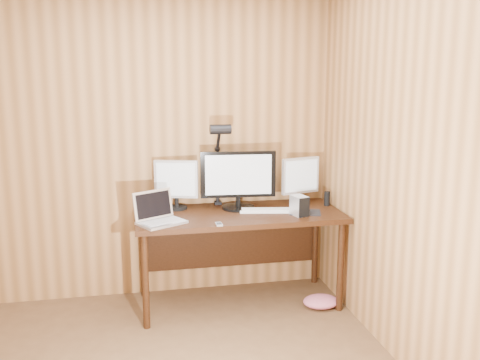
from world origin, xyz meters
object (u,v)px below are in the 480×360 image
object	(u,v)px
mouse	(305,210)
speaker	(327,199)
monitor_center	(238,179)
monitor_left	(176,183)
monitor_right	(300,179)
keyboard	(266,210)
hard_drive	(299,206)
desk_lamp	(219,152)
laptop	(158,215)
phone	(219,224)
desk	(237,225)

from	to	relation	value
mouse	speaker	world-z (taller)	speaker
monitor_center	monitor_left	distance (m)	0.49
monitor_right	keyboard	world-z (taller)	monitor_right
hard_drive	speaker	size ratio (longest dim) A/B	1.37
speaker	monitor_center	bearing A→B (deg)	176.47
speaker	desk_lamp	xyz separation A→B (m)	(-0.87, 0.14, 0.39)
laptop	desk_lamp	world-z (taller)	desk_lamp
speaker	desk_lamp	distance (m)	0.96
laptop	desk_lamp	bearing A→B (deg)	6.62
keyboard	desk_lamp	distance (m)	0.59
mouse	desk_lamp	world-z (taller)	desk_lamp
laptop	mouse	distance (m)	1.14
monitor_left	monitor_right	distance (m)	1.02
mouse	hard_drive	xyz separation A→B (m)	(-0.07, -0.07, 0.05)
monitor_center	phone	xyz separation A→B (m)	(-0.23, -0.43, -0.24)
monitor_center	laptop	xyz separation A→B (m)	(-0.65, -0.28, -0.19)
monitor_center	desk_lamp	world-z (taller)	desk_lamp
monitor_left	desk_lamp	world-z (taller)	desk_lamp
hard_drive	desk_lamp	xyz separation A→B (m)	(-0.55, 0.39, 0.37)
desk	phone	bearing A→B (deg)	-118.71
monitor_center	hard_drive	size ratio (longest dim) A/B	3.77
keyboard	mouse	bearing A→B (deg)	-7.41
monitor_right	phone	distance (m)	0.93
monitor_center	speaker	size ratio (longest dim) A/B	5.14
monitor_left	laptop	world-z (taller)	monitor_left
phone	keyboard	bearing A→B (deg)	34.78
hard_drive	mouse	bearing A→B (deg)	29.05
monitor_left	speaker	distance (m)	1.24
monitor_center	monitor_right	bearing A→B (deg)	10.44
laptop	speaker	distance (m)	1.41
desk	laptop	size ratio (longest dim) A/B	4.03
monitor_center	mouse	world-z (taller)	monitor_center
monitor_center	phone	bearing A→B (deg)	-113.03
desk_lamp	monitor_right	bearing A→B (deg)	-10.53
monitor_right	desk_lamp	size ratio (longest dim) A/B	0.54
monitor_right	monitor_left	bearing A→B (deg)	162.37
hard_drive	keyboard	bearing A→B (deg)	128.56
speaker	mouse	bearing A→B (deg)	-143.52
laptop	speaker	bearing A→B (deg)	-19.72
keyboard	laptop	bearing A→B (deg)	-159.58
keyboard	mouse	distance (m)	0.31
speaker	desk_lamp	bearing A→B (deg)	171.03
monitor_right	desk_lamp	xyz separation A→B (m)	(-0.67, 0.04, 0.24)
monitor_left	mouse	bearing A→B (deg)	-2.27
monitor_center	monitor_left	xyz separation A→B (m)	(-0.48, 0.09, -0.03)
speaker	laptop	bearing A→B (deg)	-170.32
monitor_center	desk	bearing A→B (deg)	-106.86
desk	hard_drive	bearing A→B (deg)	-29.00
laptop	mouse	world-z (taller)	laptop
laptop	desk_lamp	xyz separation A→B (m)	(0.51, 0.37, 0.39)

